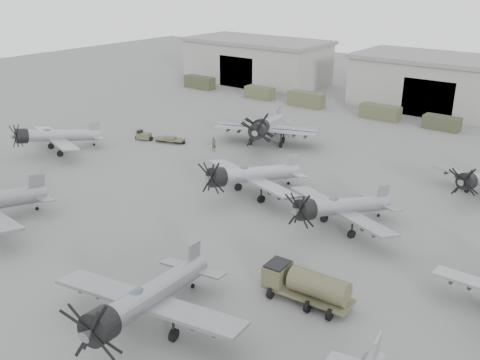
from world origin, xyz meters
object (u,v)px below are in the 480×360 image
(aircraft_far_0, at_px, (268,124))
(fuel_tanker, at_px, (307,284))
(aircraft_near_1, at_px, (144,300))
(ground_crew, at_px, (214,144))
(aircraft_mid_1, at_px, (248,175))
(aircraft_extra_871, at_px, (265,128))
(tug_trailer, at_px, (154,137))
(aircraft_mid_2, at_px, (338,207))
(aircraft_mid_0, at_px, (52,136))

(aircraft_far_0, height_order, fuel_tanker, aircraft_far_0)
(aircraft_near_1, distance_m, ground_crew, 37.06)
(aircraft_far_0, bearing_deg, aircraft_mid_1, -82.23)
(aircraft_near_1, relative_size, aircraft_mid_1, 1.05)
(aircraft_far_0, relative_size, aircraft_extra_871, 1.00)
(aircraft_mid_1, bearing_deg, tug_trailer, 177.03)
(aircraft_mid_2, bearing_deg, aircraft_near_1, -76.51)
(aircraft_mid_2, bearing_deg, fuel_tanker, -50.98)
(aircraft_far_0, bearing_deg, aircraft_mid_0, -153.74)
(aircraft_mid_1, relative_size, aircraft_mid_2, 1.07)
(aircraft_far_0, bearing_deg, aircraft_mid_2, -62.76)
(aircraft_near_1, bearing_deg, aircraft_far_0, 103.14)
(aircraft_near_1, bearing_deg, fuel_tanker, 44.58)
(ground_crew, bearing_deg, aircraft_mid_2, -101.40)
(fuel_tanker, relative_size, ground_crew, 3.57)
(aircraft_extra_871, bearing_deg, tug_trailer, -172.20)
(aircraft_mid_1, xyz_separation_m, tug_trailer, (-21.73, 7.47, -1.85))
(tug_trailer, bearing_deg, aircraft_near_1, -64.17)
(aircraft_mid_0, relative_size, aircraft_far_0, 0.90)
(aircraft_mid_2, distance_m, aircraft_far_0, 26.78)
(aircraft_near_1, height_order, tug_trailer, aircraft_near_1)
(aircraft_mid_2, xyz_separation_m, aircraft_far_0, (-19.95, 17.86, 0.27))
(aircraft_far_0, distance_m, tug_trailer, 15.73)
(fuel_tanker, bearing_deg, aircraft_extra_871, 126.04)
(aircraft_mid_0, xyz_separation_m, aircraft_mid_2, (38.96, 2.67, -0.00))
(aircraft_mid_0, bearing_deg, tug_trailer, 77.66)
(ground_crew, bearing_deg, fuel_tanker, -116.27)
(aircraft_extra_871, relative_size, ground_crew, 7.44)
(aircraft_mid_0, bearing_deg, ground_crew, 56.53)
(aircraft_mid_0, height_order, tug_trailer, aircraft_mid_0)
(aircraft_mid_0, height_order, aircraft_far_0, aircraft_far_0)
(aircraft_near_1, relative_size, aircraft_mid_0, 1.12)
(aircraft_near_1, distance_m, tug_trailer, 41.79)
(aircraft_mid_0, relative_size, aircraft_extra_871, 0.90)
(aircraft_mid_2, xyz_separation_m, ground_crew, (-23.18, 10.31, -1.32))
(aircraft_mid_2, distance_m, tug_trailer, 33.74)
(aircraft_mid_1, bearing_deg, aircraft_mid_0, -156.18)
(aircraft_extra_871, height_order, ground_crew, aircraft_extra_871)
(tug_trailer, bearing_deg, aircraft_far_0, 16.42)
(tug_trailer, bearing_deg, aircraft_mid_1, -38.62)
(tug_trailer, bearing_deg, ground_crew, -9.76)
(ground_crew, bearing_deg, aircraft_near_1, -134.02)
(aircraft_mid_1, relative_size, tug_trailer, 1.90)
(aircraft_mid_1, distance_m, aircraft_extra_871, 17.00)
(fuel_tanker, xyz_separation_m, ground_crew, (-26.80, 21.58, -0.51))
(ground_crew, bearing_deg, aircraft_far_0, -10.57)
(fuel_tanker, distance_m, tug_trailer, 41.32)
(aircraft_near_1, relative_size, aircraft_mid_2, 1.13)
(aircraft_mid_0, distance_m, aircraft_mid_1, 28.40)
(aircraft_near_1, bearing_deg, aircraft_mid_1, 99.33)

